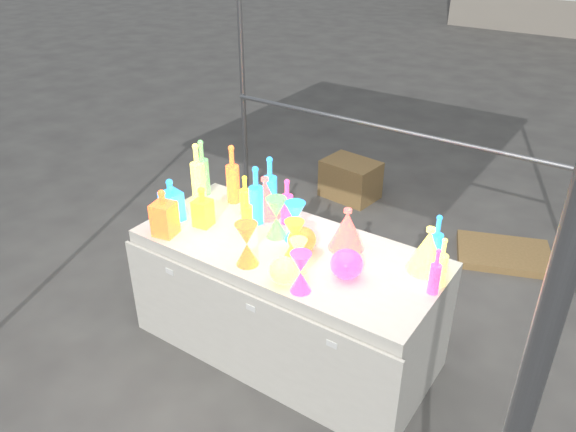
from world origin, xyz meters
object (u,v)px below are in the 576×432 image
Objects in this scene: cardboard_box_closed at (350,179)px; bottle_0 at (245,195)px; lampshade_0 at (265,196)px; display_table at (287,299)px; hourglass_0 at (247,244)px; decanter_0 at (202,206)px.

bottle_0 is at bearing -76.41° from cardboard_box_closed.
lampshade_0 is (0.34, -1.82, 0.70)m from cardboard_box_closed.
hourglass_0 reaches higher than display_table.
decanter_0 is at bearing -80.57° from cardboard_box_closed.
display_table is at bearing -15.13° from lampshade_0.
cardboard_box_closed is at bearing 104.31° from hourglass_0.
bottle_0 is at bearing 157.87° from display_table.
bottle_0 is 1.06× the size of hourglass_0.
hourglass_0 is 0.57m from lampshade_0.
decanter_0 reaches higher than cardboard_box_closed.
hourglass_0 is 0.98× the size of lampshade_0.
decanter_0 is at bearing -104.67° from lampshade_0.
bottle_0 is (0.24, -1.89, 0.70)m from cardboard_box_closed.
display_table is at bearing 72.60° from hourglass_0.
decanter_0 is at bearing -171.84° from display_table.
cardboard_box_closed is at bearing 121.72° from lampshade_0.
bottle_0 is 0.29m from decanter_0.
lampshade_0 is at bearing 116.19° from hourglass_0.
decanter_0 is 1.01× the size of lampshade_0.
bottle_0 is at bearing -128.56° from lampshade_0.
hourglass_0 is (0.36, -0.44, -0.01)m from bottle_0.
cardboard_box_closed is 2.00× the size of hourglass_0.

